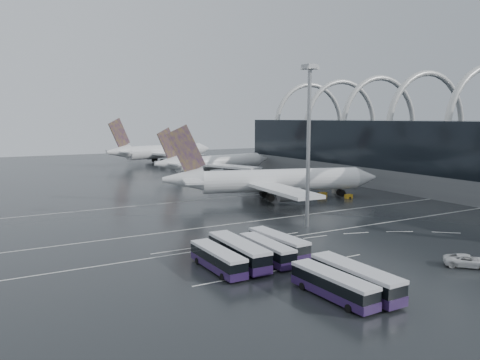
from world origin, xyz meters
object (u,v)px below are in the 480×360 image
airliner_main (271,181)px  gse_cart_belly_b (336,191)px  bus_row_near_a (218,259)px  bus_row_far_b (355,278)px  gse_cart_belly_a (349,196)px  airliner_gate_b (214,163)px  bus_row_far_a (333,285)px  floodlight_mast (309,126)px  bus_row_near_d (278,243)px  airliner_gate_c (161,152)px  van_curve_a (467,261)px  bus_row_near_b (238,252)px  gse_cart_belly_e (322,195)px  bus_row_near_c (266,250)px

airliner_main → gse_cart_belly_b: size_ratio=24.25×
airliner_main → bus_row_near_a: 57.07m
bus_row_near_a → bus_row_far_b: 18.80m
bus_row_near_a → gse_cart_belly_b: bus_row_near_a is taller
gse_cart_belly_a → airliner_gate_b: bearing=97.8°
bus_row_far_a → floodlight_mast: floodlight_mast is taller
bus_row_near_d → gse_cart_belly_a: size_ratio=6.51×
bus_row_near_a → gse_cart_belly_a: bearing=-58.1°
airliner_gate_c → van_curve_a: (-14.17, -165.75, -4.32)m
airliner_main → van_curve_a: airliner_main is taller
bus_row_far_b → gse_cart_belly_b: (47.92, 58.74, -1.18)m
bus_row_near_b → gse_cart_belly_e: (47.33, 39.22, -1.26)m
airliner_main → airliner_gate_b: 55.12m
gse_cart_belly_b → bus_row_far_a: bearing=-131.2°
airliner_gate_c → gse_cart_belly_b: 107.50m
bus_row_far_a → gse_cart_belly_e: 71.02m
van_curve_a → gse_cart_belly_e: bearing=25.2°
airliner_main → floodlight_mast: 33.33m
bus_row_near_b → floodlight_mast: bearing=-57.4°
bus_row_far_b → floodlight_mast: bearing=-28.4°
bus_row_near_d → floodlight_mast: size_ratio=0.41×
airliner_gate_b → gse_cart_belly_e: airliner_gate_b is taller
airliner_main → airliner_gate_c: airliner_gate_c is taller
bus_row_far_a → gse_cart_belly_e: bus_row_far_a is taller
airliner_gate_b → bus_row_near_d: bearing=-120.8°
bus_row_near_a → bus_row_near_c: (8.22, 0.45, -0.03)m
gse_cart_belly_b → bus_row_near_b: bearing=-142.4°
airliner_gate_c → gse_cart_belly_a: 115.26m
van_curve_a → floodlight_mast: 36.30m
bus_row_near_a → bus_row_near_b: 3.95m
airliner_gate_b → bus_row_near_a: bearing=-126.2°
gse_cart_belly_b → gse_cart_belly_e: gse_cart_belly_b is taller
bus_row_near_d → bus_row_near_a: bearing=99.3°
airliner_gate_c → bus_row_near_d: bearing=-120.7°
bus_row_near_a → bus_row_near_c: bus_row_near_a is taller
airliner_main → gse_cart_belly_b: airliner_main is taller
airliner_gate_c → bus_row_far_b: (-34.83, -165.34, -3.39)m
gse_cart_belly_b → gse_cart_belly_e: (-7.53, -3.10, -0.02)m
bus_row_near_c → bus_row_far_b: bus_row_far_b is taller
bus_row_near_b → gse_cart_belly_e: size_ratio=6.23×
bus_row_near_b → bus_row_far_a: (3.37, -16.56, -0.22)m
bus_row_near_b → bus_row_near_c: 4.45m
airliner_main → bus_row_near_c: airliner_main is taller
airliner_gate_b → bus_row_near_c: bearing=-122.2°
bus_row_far_a → airliner_main: bearing=-29.1°
bus_row_near_b → gse_cart_belly_e: bus_row_near_b is taller
airliner_gate_b → gse_cart_belly_b: (11.46, -54.25, -3.77)m
floodlight_mast → gse_cart_belly_a: 39.90m
van_curve_a → floodlight_mast: size_ratio=0.20×
bus_row_near_c → gse_cart_belly_b: bus_row_near_c is taller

